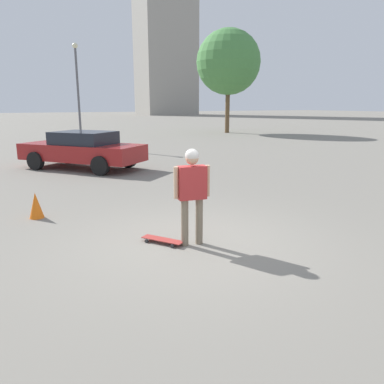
{
  "coord_description": "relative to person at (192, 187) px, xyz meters",
  "views": [
    {
      "loc": [
        2.74,
        5.26,
        2.3
      ],
      "look_at": [
        0.0,
        0.0,
        0.91
      ],
      "focal_mm": 35.0,
      "sensor_mm": 36.0,
      "label": 1
    }
  ],
  "objects": [
    {
      "name": "skateboard",
      "position": [
        0.42,
        -0.28,
        -0.94
      ],
      "size": [
        0.58,
        0.73,
        0.07
      ],
      "rotation": [
        0.0,
        0.0,
        -0.96
      ],
      "color": "#A5332D",
      "rests_on": "ground_plane"
    },
    {
      "name": "car_parked_near",
      "position": [
        0.01,
        -8.57,
        -0.28
      ],
      "size": [
        4.21,
        4.57,
        1.35
      ],
      "rotation": [
        0.0,
        0.0,
        -0.88
      ],
      "color": "maroon",
      "rests_on": "ground_plane"
    },
    {
      "name": "building_block_distant",
      "position": [
        -32.01,
        -73.87,
        16.1
      ],
      "size": [
        11.6,
        9.38,
        34.21
      ],
      "color": "#9E998E",
      "rests_on": "ground_plane"
    },
    {
      "name": "lamp_post",
      "position": [
        -1.42,
        -15.93,
        2.2
      ],
      "size": [
        0.28,
        0.28,
        5.42
      ],
      "color": "#59595E",
      "rests_on": "ground_plane"
    },
    {
      "name": "tree_distant",
      "position": [
        -14.29,
        -21.13,
        4.56
      ],
      "size": [
        5.1,
        5.1,
        8.13
      ],
      "color": "brown",
      "rests_on": "ground_plane"
    },
    {
      "name": "ground_plane",
      "position": [
        0.0,
        0.0,
        -1.0
      ],
      "size": [
        220.0,
        220.0,
        0.0
      ],
      "primitive_type": "plane",
      "color": "gray"
    },
    {
      "name": "traffic_cone",
      "position": [
        2.16,
        -2.83,
        -0.73
      ],
      "size": [
        0.29,
        0.29,
        0.54
      ],
      "color": "orange",
      "rests_on": "ground_plane"
    },
    {
      "name": "person",
      "position": [
        0.0,
        0.0,
        0.0
      ],
      "size": [
        0.61,
        0.27,
        1.62
      ],
      "rotation": [
        0.0,
        0.0,
        2.98
      ],
      "color": "#7A6B56",
      "rests_on": "ground_plane"
    }
  ]
}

